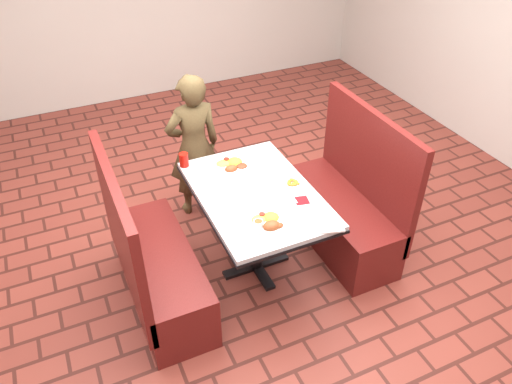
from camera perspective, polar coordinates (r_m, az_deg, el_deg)
room at (r=3.03m, az=0.00°, el=17.98°), size 7.00×7.04×2.82m
dining_table at (r=3.63m, az=0.00°, el=-1.22°), size 0.81×1.21×0.75m
booth_bench_left at (r=3.67m, az=-11.54°, el=-8.40°), size 0.47×1.20×1.17m
booth_bench_right at (r=4.16m, az=10.07°, el=-1.95°), size 0.47×1.20×1.17m
diner_person at (r=4.30m, az=-7.11°, el=5.14°), size 0.49×0.33×1.31m
near_dinner_plate at (r=3.28m, az=1.47°, el=-3.28°), size 0.27×0.27×0.08m
far_dinner_plate at (r=3.83m, az=-2.72°, el=3.23°), size 0.29×0.29×0.07m
plantain_plate at (r=3.65m, az=4.21°, el=1.03°), size 0.16×0.16×0.02m
maroon_napkin at (r=3.50m, az=5.24°, el=-0.97°), size 0.11×0.11×0.00m
spoon_utensil at (r=3.52m, az=4.29°, el=-0.63°), size 0.02×0.14×0.00m
red_tumbler at (r=3.86m, az=-8.24°, el=3.67°), size 0.07×0.07×0.11m
paper_napkin at (r=3.31m, az=8.22°, el=-3.81°), size 0.23×0.19×0.01m
knife_utensil at (r=3.31m, az=0.90°, el=-3.19°), size 0.02×0.18×0.00m
fork_utensil at (r=3.27m, az=0.32°, el=-3.73°), size 0.07×0.16×0.00m
lettuce_shreds at (r=3.63m, az=0.18°, el=0.68°), size 0.28×0.32×0.00m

